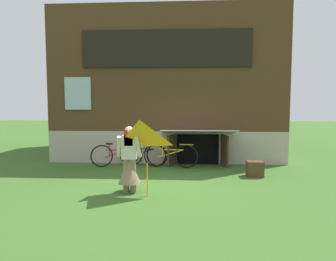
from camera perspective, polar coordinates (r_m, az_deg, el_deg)
ground_plane at (r=7.64m, az=-1.92°, el=-10.50°), size 60.00×60.00×0.00m
log_house at (r=13.11m, az=0.45°, el=7.83°), size 8.19×6.61×5.39m
person at (r=7.15m, az=-7.18°, el=-6.33°), size 0.60×0.52×1.53m
kite at (r=6.50m, az=-5.31°, el=-1.67°), size 0.97×0.88×1.63m
bicycle_yellow at (r=9.86m, az=0.44°, el=-4.63°), size 1.78×0.30×0.81m
bicycle_black at (r=10.22m, az=-4.74°, el=-4.37°), size 1.70×0.48×0.79m
bicycle_red at (r=10.19m, az=-9.46°, el=-4.49°), size 1.63×0.58×0.78m
wooden_crate at (r=9.01m, az=15.84°, el=-6.87°), size 0.44×0.38×0.43m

